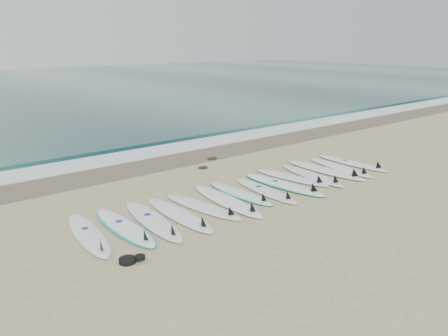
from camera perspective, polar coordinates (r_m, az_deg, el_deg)
ground at (r=11.67m, az=3.67°, el=-3.26°), size 120.00×120.00×0.00m
wet_sand_band at (r=14.80m, az=-7.09°, el=0.92°), size 120.00×1.80×0.01m
foam_band at (r=15.97m, az=-9.76°, el=2.00°), size 120.00×1.40×0.04m
wave_crest at (r=17.25m, az=-12.22°, el=3.04°), size 120.00×1.00×0.10m
surfboard_0 at (r=9.49m, az=-17.20°, el=-8.35°), size 0.82×2.57×0.32m
surfboard_1 at (r=9.69m, az=-12.80°, el=-7.53°), size 0.64×2.59×0.33m
surfboard_2 at (r=9.86m, az=-9.16°, el=-6.82°), size 0.84×2.80×0.35m
surfboard_3 at (r=10.11m, az=-5.71°, el=-6.11°), size 0.60×2.66×0.34m
surfboard_4 at (r=10.53m, az=-2.61°, el=-5.11°), size 0.90×2.54×0.32m
surfboard_5 at (r=10.89m, az=0.56°, el=-4.33°), size 0.77×2.84×0.36m
surfboard_6 at (r=11.46m, az=2.24°, el=-3.36°), size 0.63×2.37×0.30m
surfboard_7 at (r=11.69m, az=5.53°, el=-2.96°), size 0.75×2.56×0.32m
surfboard_8 at (r=12.25m, az=7.85°, el=-2.16°), size 0.92×2.82×0.35m
surfboard_9 at (r=12.90m, az=8.99°, el=-1.24°), size 0.95×2.58×0.32m
surfboard_10 at (r=13.18m, az=11.56°, el=-0.98°), size 0.89×2.68×0.34m
surfboard_11 at (r=13.80m, az=13.23°, el=-0.28°), size 0.70×2.90×0.37m
surfboard_12 at (r=14.22m, az=15.11°, el=0.05°), size 0.86×2.64×0.33m
surfboard_13 at (r=14.85m, az=16.56°, el=0.62°), size 0.56×2.62×0.34m
seaweed_near at (r=13.86m, az=-2.75°, el=0.08°), size 0.33×0.26×0.06m
seaweed_far at (r=14.89m, az=-1.55°, el=1.25°), size 0.36×0.28×0.07m
leash_coil at (r=8.33m, az=-12.13°, el=-11.63°), size 0.46×0.36×0.11m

